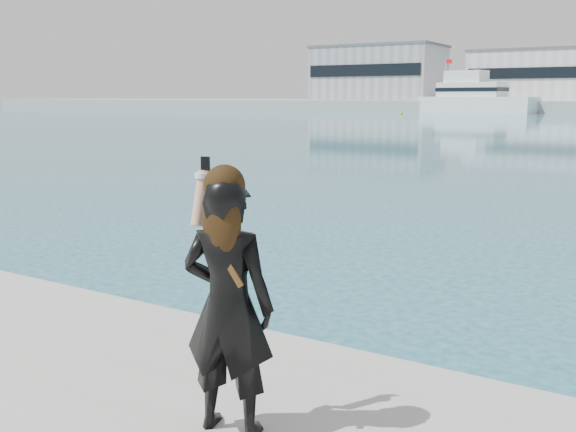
# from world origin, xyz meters

# --- Properties ---
(warehouse_grey_left) EXTENTS (26.52, 16.36, 11.50)m
(warehouse_grey_left) POSITION_xyz_m (-55.00, 127.98, 7.76)
(warehouse_grey_left) COLOR gray
(warehouse_grey_left) RESTS_ON far_quay
(warehouse_white) EXTENTS (24.48, 15.35, 9.50)m
(warehouse_white) POSITION_xyz_m (-22.00, 127.98, 6.76)
(warehouse_white) COLOR silver
(warehouse_white) RESTS_ON far_quay
(flagpole_left) EXTENTS (1.28, 0.16, 8.00)m
(flagpole_left) POSITION_xyz_m (-37.91, 121.00, 6.54)
(flagpole_left) COLOR silver
(flagpole_left) RESTS_ON far_quay
(motor_yacht) EXTENTS (21.14, 9.59, 9.53)m
(motor_yacht) POSITION_xyz_m (-29.47, 110.98, 2.68)
(motor_yacht) COLOR white
(motor_yacht) RESTS_ON ground
(buoy_far) EXTENTS (0.50, 0.50, 0.50)m
(buoy_far) POSITION_xyz_m (-36.06, 93.45, 0.00)
(buoy_far) COLOR yellow
(buoy_far) RESTS_ON ground
(woman) EXTENTS (0.65, 0.49, 1.69)m
(woman) POSITION_xyz_m (-0.45, -0.58, 1.65)
(woman) COLOR black
(woman) RESTS_ON near_quay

